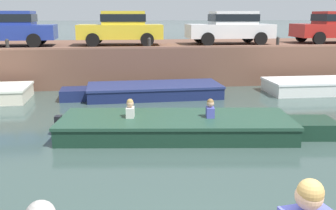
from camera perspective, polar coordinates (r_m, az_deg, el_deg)
name	(u,v)px	position (r m, az deg, el deg)	size (l,w,h in m)	color
ground_plane	(150,136)	(9.75, -2.78, -4.75)	(400.00, 400.00, 0.00)	#384C47
far_quay_wall	(134,61)	(18.78, -5.24, 6.75)	(60.00, 6.00, 1.69)	brown
far_wall_coping	(136,48)	(15.83, -4.87, 8.70)	(60.00, 0.24, 0.08)	brown
boat_moored_central_navy	(148,91)	(14.29, -3.06, 2.18)	(6.04, 2.10, 0.49)	navy
boat_moored_east_white	(328,86)	(16.50, 23.25, 2.72)	(5.48, 1.89, 0.54)	white
motorboat_passing	(187,126)	(9.74, 2.85, -3.23)	(7.26, 2.73, 0.98)	#193828
car_leftmost_blue	(6,27)	(18.34, -23.48, 10.85)	(4.44, 2.11, 1.54)	#233893
car_left_inner_yellow	(122,27)	(17.67, -7.07, 11.77)	(3.91, 2.10, 1.54)	yellow
car_centre_white	(231,26)	(18.47, 9.52, 11.77)	(4.04, 1.96, 1.54)	white
car_right_inner_red	(335,26)	(20.65, 24.09, 10.97)	(3.88, 2.07, 1.54)	#B2231E
mooring_bollard_west	(7,44)	(16.53, -23.30, 8.56)	(0.15, 0.15, 0.45)	#2D2B28
mooring_bollard_mid	(149,42)	(15.98, -2.89, 9.50)	(0.15, 0.15, 0.45)	#2D2B28
mooring_bollard_east	(278,41)	(17.39, 16.39, 9.30)	(0.15, 0.15, 0.45)	#2D2B28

